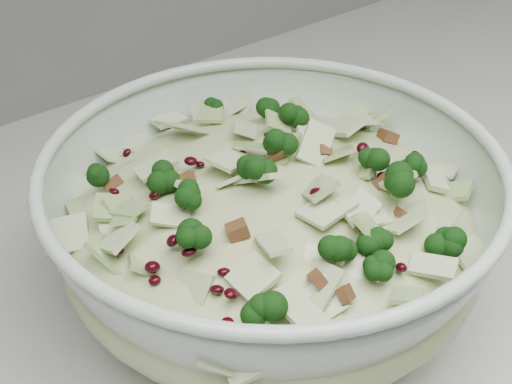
# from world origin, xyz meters

# --- Properties ---
(mixing_bowl) EXTENTS (0.33, 0.33, 0.13)m
(mixing_bowl) POSITION_xyz_m (0.12, 1.60, 0.96)
(mixing_bowl) COLOR #B9CBBC
(mixing_bowl) RESTS_ON counter
(salad) EXTENTS (0.32, 0.32, 0.13)m
(salad) POSITION_xyz_m (0.12, 1.60, 0.99)
(salad) COLOR beige
(salad) RESTS_ON mixing_bowl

